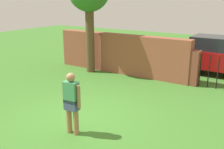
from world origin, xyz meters
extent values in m
plane|color=#3D7528|center=(0.00, 0.00, 0.00)|extent=(40.00, 40.00, 0.00)
cube|color=brown|center=(-1.50, 4.76, 0.90)|extent=(6.59, 0.50, 1.80)
cylinder|color=brown|center=(-2.77, 4.15, 1.59)|extent=(0.39, 0.39, 3.18)
cylinder|color=#9E704C|center=(0.57, -0.84, 0.42)|extent=(0.14, 0.14, 0.85)
cylinder|color=#9E704C|center=(0.35, -0.86, 0.42)|extent=(0.14, 0.14, 0.85)
cube|color=#3F4C72|center=(0.46, -0.85, 0.80)|extent=(0.37, 0.24, 0.28)
cube|color=#3F8C59|center=(0.46, -0.85, 1.12)|extent=(0.37, 0.24, 0.55)
sphere|color=#9E704C|center=(0.46, -0.85, 1.51)|extent=(0.22, 0.22, 0.22)
cylinder|color=#9E704C|center=(0.68, -0.84, 1.05)|extent=(0.09, 0.09, 0.58)
cylinder|color=#9E704C|center=(0.23, -0.86, 1.05)|extent=(0.09, 0.09, 0.58)
cube|color=brown|center=(1.89, 4.76, 0.70)|extent=(0.44, 0.44, 1.40)
cylinder|color=black|center=(2.16, 4.76, 0.65)|extent=(0.04, 0.04, 1.30)
cylinder|color=black|center=(2.49, 4.76, 0.65)|extent=(0.04, 0.04, 1.30)
cylinder|color=black|center=(2.82, 4.76, 0.65)|extent=(0.04, 0.04, 1.30)
cube|color=#A51111|center=(2.23, 6.91, 0.72)|extent=(4.23, 1.77, 0.80)
cube|color=#1E2328|center=(2.23, 6.91, 1.42)|extent=(2.03, 1.53, 0.60)
cylinder|color=black|center=(0.85, 6.08, 0.32)|extent=(0.64, 0.23, 0.64)
cylinder|color=black|center=(0.88, 7.78, 0.32)|extent=(0.64, 0.23, 0.64)
camera|label=1|loc=(4.57, -5.37, 3.35)|focal=41.67mm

